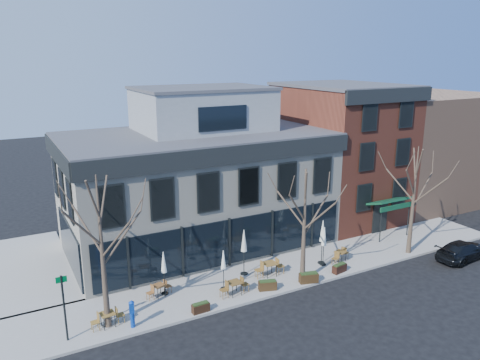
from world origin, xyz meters
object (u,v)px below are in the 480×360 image
parked_sedan (463,250)px  call_box (132,313)px  umbrella_0 (164,264)px  cafe_set_0 (108,318)px

parked_sedan → call_box: call_box is taller
parked_sedan → call_box: size_ratio=2.93×
parked_sedan → umbrella_0: size_ratio=1.69×
parked_sedan → cafe_set_0: 23.32m
parked_sedan → call_box: bearing=80.1°
umbrella_0 → parked_sedan: bearing=-13.8°
cafe_set_0 → parked_sedan: bearing=-7.3°
parked_sedan → cafe_set_0: bearing=78.8°
call_box → cafe_set_0: (-1.08, 0.65, -0.33)m
cafe_set_0 → umbrella_0: 4.29m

